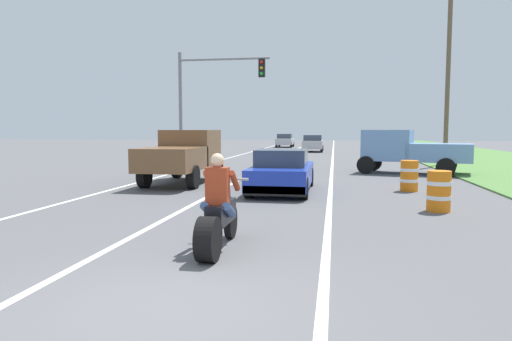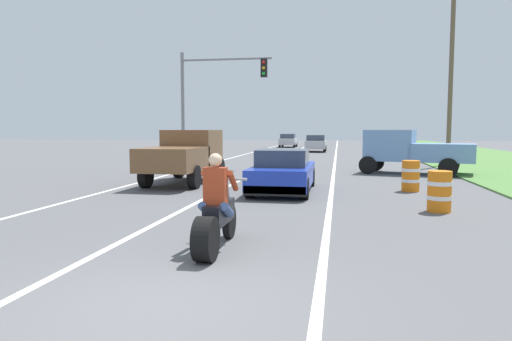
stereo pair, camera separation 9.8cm
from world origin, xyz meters
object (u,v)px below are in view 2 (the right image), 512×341
Objects in this scene: motorcycle_with_rider at (216,216)px; distant_car_far_ahead at (316,143)px; pickup_truck_right_shoulder_light_blue at (411,149)px; construction_barrel_nearest at (439,191)px; distant_car_further_ahead at (288,140)px; pickup_truck_left_lane_brown at (185,153)px; sports_car_blue at (283,172)px; construction_barrel_mid at (411,176)px; traffic_light_mast_near at (210,91)px.

motorcycle_with_rider is 34.55m from distant_car_far_ahead.
pickup_truck_right_shoulder_light_blue reaches higher than construction_barrel_nearest.
pickup_truck_right_shoulder_light_blue reaches higher than distant_car_further_ahead.
pickup_truck_left_lane_brown reaches higher than distant_car_far_ahead.
construction_barrel_nearest is at bearing -94.53° from pickup_truck_right_shoulder_light_blue.
motorcycle_with_rider is 0.43× the size of pickup_truck_right_shoulder_light_blue.
distant_car_far_ahead is (-0.25, 27.07, 0.14)m from sports_car_blue.
sports_car_blue is at bearing 144.81° from construction_barrel_nearest.
motorcycle_with_rider is 15.45m from pickup_truck_right_shoulder_light_blue.
sports_car_blue is at bearing 88.34° from motorcycle_with_rider.
pickup_truck_right_shoulder_light_blue is at bearing -73.72° from distant_car_further_ahead.
distant_car_far_ahead is at bearing -70.57° from distant_car_further_ahead.
distant_car_far_ahead is (-4.31, 26.25, 0.27)m from construction_barrel_mid.
construction_barrel_mid is at bearing -7.08° from pickup_truck_left_lane_brown.
motorcycle_with_rider is at bearing -109.64° from pickup_truck_right_shoulder_light_blue.
construction_barrel_mid is at bearing -80.66° from distant_car_far_ahead.
pickup_truck_right_shoulder_light_blue is 1.29× the size of distant_car_far_ahead.
distant_car_further_ahead is at bearing 87.94° from traffic_light_mast_near.
motorcycle_with_rider is at bearing -74.01° from traffic_light_mast_near.
construction_barrel_nearest is 0.25× the size of distant_car_further_ahead.
traffic_light_mast_near is 6.00× the size of construction_barrel_mid.
distant_car_further_ahead is at bearing 101.30° from construction_barrel_nearest.
construction_barrel_nearest is 0.25× the size of distant_car_far_ahead.
sports_car_blue reaches higher than construction_barrel_mid.
construction_barrel_nearest is at bearing -35.19° from sports_car_blue.
pickup_truck_right_shoulder_light_blue is 6.33m from construction_barrel_mid.
pickup_truck_left_lane_brown is 0.93× the size of pickup_truck_right_shoulder_light_blue.
pickup_truck_left_lane_brown reaches higher than construction_barrel_nearest.
construction_barrel_nearest is at bearing -88.20° from construction_barrel_mid.
traffic_light_mast_near is at bearing 170.00° from pickup_truck_right_shoulder_light_blue.
pickup_truck_right_shoulder_light_blue is 20.69m from distant_car_far_ahead.
distant_car_far_ahead reaches higher than construction_barrel_nearest.
distant_car_far_ahead reaches higher than construction_barrel_mid.
distant_car_further_ahead reaches higher than construction_barrel_nearest.
pickup_truck_right_shoulder_light_blue is 5.14× the size of construction_barrel_nearest.
motorcycle_with_rider is 0.37× the size of traffic_light_mast_near.
pickup_truck_left_lane_brown is at bearing -82.05° from traffic_light_mast_near.
construction_barrel_nearest is 30.35m from distant_car_far_ahead.
pickup_truck_left_lane_brown is at bearing 149.51° from construction_barrel_nearest.
sports_car_blue is 10.62m from traffic_light_mast_near.
distant_car_further_ahead is at bearing 109.43° from distant_car_far_ahead.
pickup_truck_right_shoulder_light_blue is at bearing -75.36° from distant_car_far_ahead.
sports_car_blue is 27.08m from distant_car_far_ahead.
pickup_truck_left_lane_brown is (-3.69, 9.30, 0.51)m from motorcycle_with_rider.
distant_car_further_ahead is (-8.04, 40.23, 0.27)m from construction_barrel_nearest.
motorcycle_with_rider reaches higher than construction_barrel_mid.
motorcycle_with_rider is 2.21× the size of construction_barrel_mid.
construction_barrel_mid is at bearing 11.49° from sports_car_blue.
pickup_truck_left_lane_brown is 0.80× the size of traffic_light_mast_near.
motorcycle_with_rider is 7.48m from sports_car_blue.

